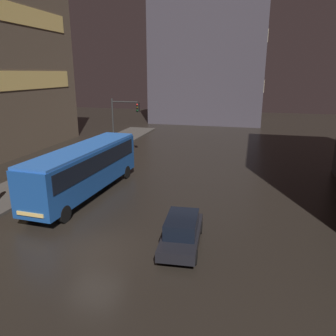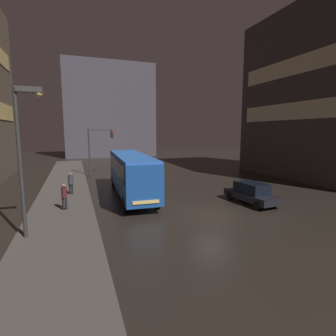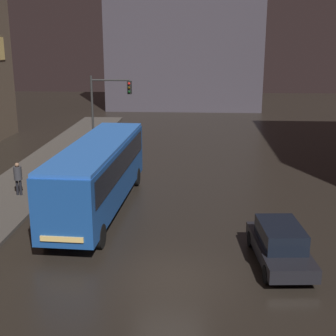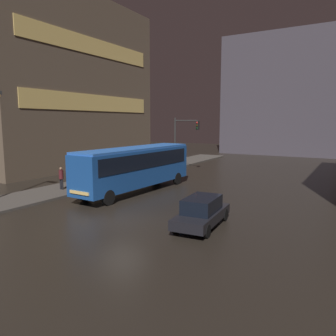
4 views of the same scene
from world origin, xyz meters
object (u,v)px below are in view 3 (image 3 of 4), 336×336
pedestrian_mid (18,176)px  traffic_light_main (106,103)px  bus_near (99,169)px  car_taxi (280,244)px

pedestrian_mid → traffic_light_main: traffic_light_main is taller
bus_near → car_taxi: size_ratio=2.55×
bus_near → car_taxi: (7.82, -5.17, -1.31)m
bus_near → pedestrian_mid: size_ratio=6.45×
pedestrian_mid → traffic_light_main: bearing=-107.7°
car_taxi → traffic_light_main: traffic_light_main is taller
pedestrian_mid → car_taxi: bearing=151.9°
car_taxi → traffic_light_main: 18.85m
bus_near → pedestrian_mid: 5.00m
bus_near → car_taxi: 9.46m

